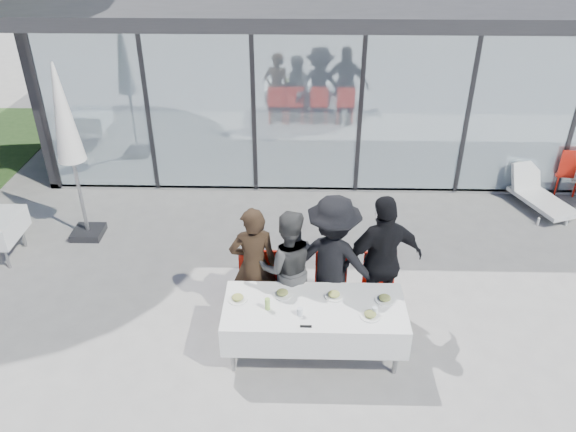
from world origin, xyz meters
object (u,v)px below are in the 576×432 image
object	(u,v)px
diner_chair_a	(255,282)
market_umbrella	(65,126)
folded_eyeglasses	(306,326)
diner_a	(254,265)
plate_d	(385,299)
diner_chair_c	(331,283)
plate_c	(334,295)
spare_chair_b	(568,170)
plate_extra	(370,315)
plate_b	(282,293)
plate_a	(238,298)
dining_table	(314,319)
diner_d	(382,261)
juice_bottle	(267,304)
lounger	(538,193)
diner_chair_b	(288,282)
diner_chair_d	(379,283)
diner_c	(333,261)
diner_b	(288,267)

from	to	relation	value
diner_chair_a	market_umbrella	xyz separation A→B (m)	(-3.03, 1.93, 1.47)
folded_eyeglasses	diner_a	bearing A→B (deg)	123.31
plate_d	market_umbrella	size ratio (longest dim) A/B	0.08
diner_a	diner_chair_c	bearing A→B (deg)	173.45
plate_c	spare_chair_b	world-z (taller)	spare_chair_b
diner_chair_c	plate_extra	xyz separation A→B (m)	(0.42, -0.93, 0.24)
plate_b	plate_c	distance (m)	0.65
plate_d	diner_a	bearing A→B (deg)	162.04
folded_eyeglasses	plate_a	bearing A→B (deg)	150.81
dining_table	folded_eyeglasses	bearing A→B (deg)	-106.00
diner_a	diner_d	size ratio (longest dim) A/B	0.90
diner_d	juice_bottle	world-z (taller)	diner_d
plate_b	plate_extra	xyz separation A→B (m)	(1.07, -0.39, 0.00)
diner_chair_a	folded_eyeglasses	distance (m)	1.34
diner_d	lounger	world-z (taller)	diner_d
diner_chair_b	plate_b	distance (m)	0.60
diner_chair_d	plate_b	world-z (taller)	diner_chair_d
plate_a	diner_c	bearing A→B (deg)	25.69
diner_c	diner_a	bearing A→B (deg)	16.07
diner_a	market_umbrella	world-z (taller)	market_umbrella
juice_bottle	market_umbrella	size ratio (longest dim) A/B	0.05
diner_chair_a	diner_c	xyz separation A→B (m)	(1.05, -0.07, 0.41)
dining_table	diner_chair_d	size ratio (longest dim) A/B	2.32
diner_chair_a	diner_chair_d	world-z (taller)	same
diner_a	plate_a	size ratio (longest dim) A/B	7.09
diner_chair_b	plate_b	xyz separation A→B (m)	(-0.06, -0.54, 0.24)
dining_table	plate_b	size ratio (longest dim) A/B	9.23
plate_a	plate_d	size ratio (longest dim) A/B	1.00
plate_b	diner_d	bearing A→B (deg)	19.85
spare_chair_b	diner_b	bearing A→B (deg)	-144.84
dining_table	diner_chair_c	distance (m)	0.79
plate_extra	diner_chair_a	bearing A→B (deg)	147.64
spare_chair_b	diner_a	bearing A→B (deg)	-147.06
diner_chair_d	plate_a	distance (m)	1.98
juice_bottle	diner_d	bearing A→B (deg)	26.77
dining_table	lounger	bearing A→B (deg)	42.79
spare_chair_b	diner_chair_d	bearing A→B (deg)	-137.85
diner_chair_b	plate_a	size ratio (longest dim) A/B	3.98
plate_d	plate_extra	bearing A→B (deg)	-124.33
diner_chair_c	plate_a	bearing A→B (deg)	-151.55
plate_c	dining_table	bearing A→B (deg)	-142.55
diner_chair_c	plate_a	size ratio (longest dim) A/B	3.98
plate_b	plate_c	xyz separation A→B (m)	(0.65, -0.02, 0.00)
plate_c	diner_d	bearing A→B (deg)	36.85
diner_c	diner_d	xyz separation A→B (m)	(0.65, 0.00, 0.01)
diner_chair_d	plate_extra	bearing A→B (deg)	-104.07
diner_chair_d	market_umbrella	distance (m)	5.31
plate_extra	lounger	world-z (taller)	plate_extra
diner_b	plate_d	size ratio (longest dim) A/B	6.87
dining_table	diner_b	distance (m)	0.82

